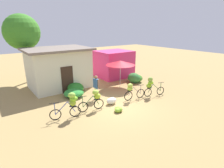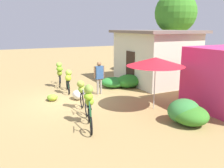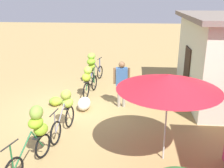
{
  "view_description": "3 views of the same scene",
  "coord_description": "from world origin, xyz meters",
  "px_view_note": "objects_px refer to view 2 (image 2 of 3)",
  "views": [
    {
      "loc": [
        -6.32,
        -8.07,
        4.75
      ],
      "look_at": [
        0.53,
        1.31,
        1.02
      ],
      "focal_mm": 28.54,
      "sensor_mm": 36.0,
      "label": 1
    },
    {
      "loc": [
        10.23,
        -2.71,
        3.33
      ],
      "look_at": [
        1.21,
        1.67,
        0.91
      ],
      "focal_mm": 37.55,
      "sensor_mm": 36.0,
      "label": 2
    },
    {
      "loc": [
        8.09,
        2.18,
        3.82
      ],
      "look_at": [
        0.53,
        1.51,
        1.2
      ],
      "focal_mm": 41.39,
      "sensor_mm": 36.0,
      "label": 3
    }
  ],
  "objects_px": {
    "tree_behind_building": "(176,13)",
    "produce_sack": "(77,95)",
    "banana_pile_on_ground": "(52,98)",
    "bicycle_center_loaded": "(82,93)",
    "bicycle_leftmost": "(60,72)",
    "bicycle_near_pile": "(68,79)",
    "person_vendor": "(99,75)",
    "market_umbrella": "(156,62)",
    "building_low": "(155,57)",
    "bicycle_by_shop": "(89,102)"
  },
  "relations": [
    {
      "from": "tree_behind_building",
      "to": "produce_sack",
      "type": "height_order",
      "value": "tree_behind_building"
    },
    {
      "from": "banana_pile_on_ground",
      "to": "bicycle_center_loaded",
      "type": "bearing_deg",
      "value": 25.95
    },
    {
      "from": "bicycle_leftmost",
      "to": "bicycle_near_pile",
      "type": "relative_size",
      "value": 1.01
    },
    {
      "from": "person_vendor",
      "to": "banana_pile_on_ground",
      "type": "bearing_deg",
      "value": -88.94
    },
    {
      "from": "tree_behind_building",
      "to": "bicycle_near_pile",
      "type": "distance_m",
      "value": 9.36
    },
    {
      "from": "market_umbrella",
      "to": "bicycle_leftmost",
      "type": "xyz_separation_m",
      "value": [
        -5.51,
        -2.62,
        -1.13
      ]
    },
    {
      "from": "bicycle_center_loaded",
      "to": "tree_behind_building",
      "type": "bearing_deg",
      "value": 118.57
    },
    {
      "from": "tree_behind_building",
      "to": "market_umbrella",
      "type": "relative_size",
      "value": 2.47
    },
    {
      "from": "building_low",
      "to": "banana_pile_on_ground",
      "type": "distance_m",
      "value": 6.8
    },
    {
      "from": "building_low",
      "to": "bicycle_leftmost",
      "type": "relative_size",
      "value": 3.04
    },
    {
      "from": "bicycle_leftmost",
      "to": "person_vendor",
      "type": "relative_size",
      "value": 0.97
    },
    {
      "from": "bicycle_near_pile",
      "to": "bicycle_center_loaded",
      "type": "bearing_deg",
      "value": -3.71
    },
    {
      "from": "market_umbrella",
      "to": "bicycle_by_shop",
      "type": "distance_m",
      "value": 3.26
    },
    {
      "from": "market_umbrella",
      "to": "bicycle_leftmost",
      "type": "relative_size",
      "value": 1.45
    },
    {
      "from": "bicycle_leftmost",
      "to": "bicycle_near_pile",
      "type": "xyz_separation_m",
      "value": [
        1.52,
        0.07,
        -0.13
      ]
    },
    {
      "from": "market_umbrella",
      "to": "person_vendor",
      "type": "distance_m",
      "value": 3.41
    },
    {
      "from": "bicycle_by_shop",
      "to": "person_vendor",
      "type": "relative_size",
      "value": 0.95
    },
    {
      "from": "market_umbrella",
      "to": "person_vendor",
      "type": "bearing_deg",
      "value": -158.56
    },
    {
      "from": "banana_pile_on_ground",
      "to": "bicycle_near_pile",
      "type": "bearing_deg",
      "value": 132.59
    },
    {
      "from": "person_vendor",
      "to": "produce_sack",
      "type": "bearing_deg",
      "value": -74.7
    },
    {
      "from": "bicycle_by_shop",
      "to": "person_vendor",
      "type": "height_order",
      "value": "person_vendor"
    },
    {
      "from": "bicycle_leftmost",
      "to": "person_vendor",
      "type": "bearing_deg",
      "value": 30.02
    },
    {
      "from": "banana_pile_on_ground",
      "to": "produce_sack",
      "type": "distance_m",
      "value": 1.17
    },
    {
      "from": "bicycle_near_pile",
      "to": "tree_behind_building",
      "type": "bearing_deg",
      "value": 102.61
    },
    {
      "from": "building_low",
      "to": "bicycle_center_loaded",
      "type": "xyz_separation_m",
      "value": [
        2.9,
        -5.66,
        -0.9
      ]
    },
    {
      "from": "tree_behind_building",
      "to": "bicycle_near_pile",
      "type": "relative_size",
      "value": 3.62
    },
    {
      "from": "building_low",
      "to": "tree_behind_building",
      "type": "bearing_deg",
      "value": 121.31
    },
    {
      "from": "produce_sack",
      "to": "market_umbrella",
      "type": "bearing_deg",
      "value": 42.73
    },
    {
      "from": "building_low",
      "to": "bicycle_center_loaded",
      "type": "distance_m",
      "value": 6.42
    },
    {
      "from": "bicycle_by_shop",
      "to": "banana_pile_on_ground",
      "type": "xyz_separation_m",
      "value": [
        -3.39,
        -0.59,
        -0.7
      ]
    },
    {
      "from": "building_low",
      "to": "bicycle_leftmost",
      "type": "bearing_deg",
      "value": -104.47
    },
    {
      "from": "bicycle_leftmost",
      "to": "bicycle_center_loaded",
      "type": "xyz_separation_m",
      "value": [
        4.33,
        -0.11,
        -0.16
      ]
    },
    {
      "from": "produce_sack",
      "to": "person_vendor",
      "type": "height_order",
      "value": "person_vendor"
    },
    {
      "from": "bicycle_by_shop",
      "to": "tree_behind_building",
      "type": "bearing_deg",
      "value": 125.1
    },
    {
      "from": "building_low",
      "to": "produce_sack",
      "type": "distance_m",
      "value": 5.76
    },
    {
      "from": "market_umbrella",
      "to": "bicycle_by_shop",
      "type": "relative_size",
      "value": 1.48
    },
    {
      "from": "building_low",
      "to": "produce_sack",
      "type": "height_order",
      "value": "building_low"
    },
    {
      "from": "tree_behind_building",
      "to": "bicycle_center_loaded",
      "type": "relative_size",
      "value": 3.53
    },
    {
      "from": "bicycle_leftmost",
      "to": "bicycle_center_loaded",
      "type": "distance_m",
      "value": 4.33
    },
    {
      "from": "tree_behind_building",
      "to": "produce_sack",
      "type": "relative_size",
      "value": 8.31
    },
    {
      "from": "person_vendor",
      "to": "bicycle_by_shop",
      "type": "bearing_deg",
      "value": -27.97
    },
    {
      "from": "tree_behind_building",
      "to": "market_umbrella",
      "type": "bearing_deg",
      "value": -45.1
    },
    {
      "from": "bicycle_near_pile",
      "to": "person_vendor",
      "type": "relative_size",
      "value": 0.96
    },
    {
      "from": "market_umbrella",
      "to": "building_low",
      "type": "bearing_deg",
      "value": 144.22
    },
    {
      "from": "produce_sack",
      "to": "bicycle_near_pile",
      "type": "bearing_deg",
      "value": -177.38
    },
    {
      "from": "bicycle_leftmost",
      "to": "bicycle_near_pile",
      "type": "distance_m",
      "value": 1.53
    },
    {
      "from": "bicycle_near_pile",
      "to": "produce_sack",
      "type": "distance_m",
      "value": 1.39
    },
    {
      "from": "market_umbrella",
      "to": "bicycle_near_pile",
      "type": "bearing_deg",
      "value": -147.41
    },
    {
      "from": "market_umbrella",
      "to": "produce_sack",
      "type": "height_order",
      "value": "market_umbrella"
    },
    {
      "from": "tree_behind_building",
      "to": "bicycle_center_loaded",
      "type": "xyz_separation_m",
      "value": [
        4.69,
        -8.62,
        -3.61
      ]
    }
  ]
}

